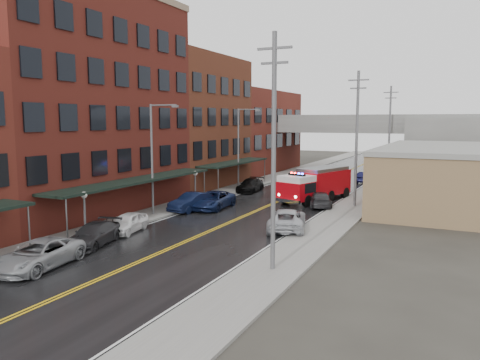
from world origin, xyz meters
The scene contains 31 objects.
road centered at (0.00, 30.00, 0.01)m, with size 11.00×160.00×0.02m, color black.
sidewalk_left centered at (-7.30, 30.00, 0.07)m, with size 3.00×160.00×0.15m, color slate.
sidewalk_right centered at (7.30, 30.00, 0.07)m, with size 3.00×160.00×0.15m, color slate.
curb_left centered at (-5.65, 30.00, 0.07)m, with size 0.30×160.00×0.15m, color gray.
curb_right centered at (5.65, 30.00, 0.07)m, with size 0.30×160.00×0.15m, color gray.
brick_building_b centered at (-13.30, 23.00, 9.00)m, with size 9.00×20.00×18.00m, color #5B1918.
brick_building_c centered at (-13.30, 40.50, 7.50)m, with size 9.00×15.00×15.00m, color brown.
brick_building_far centered at (-13.30, 58.00, 6.00)m, with size 9.00×20.00×12.00m, color maroon.
tan_building centered at (16.00, 40.00, 2.50)m, with size 14.00×22.00×5.00m, color #92704E.
right_far_block centered at (18.00, 70.00, 4.00)m, with size 18.00×30.00×8.00m, color slate.
awning_1 centered at (-7.49, 23.00, 2.99)m, with size 2.60×18.00×3.09m.
awning_2 centered at (-7.49, 40.50, 2.99)m, with size 2.60×13.00×3.09m.
globe_lamp_1 centered at (-6.40, 16.00, 2.31)m, with size 0.44×0.44×3.12m.
globe_lamp_2 centered at (-6.40, 30.00, 2.31)m, with size 0.44×0.44×3.12m.
street_lamp_1 centered at (-6.55, 24.00, 5.19)m, with size 2.64×0.22×9.00m.
street_lamp_2 centered at (-6.55, 40.00, 5.19)m, with size 2.64×0.22×9.00m.
utility_pole_0 centered at (7.20, 15.00, 6.31)m, with size 1.80×0.24×12.00m.
utility_pole_1 centered at (7.20, 35.00, 6.31)m, with size 1.80×0.24×12.00m.
utility_pole_2 centered at (7.20, 55.00, 6.31)m, with size 1.80×0.24×12.00m.
overpass centered at (0.00, 62.00, 5.99)m, with size 40.00×10.00×7.50m.
fire_truck centered at (3.07, 36.37, 1.72)m, with size 5.45×9.12×3.18m.
parked_car_left_2 centered at (-4.07, 10.20, 0.74)m, with size 2.44×5.30×1.47m, color #95989D.
parked_car_left_3 centered at (-4.69, 14.92, 0.69)m, with size 1.94×4.76×1.38m, color #252528.
parked_car_left_4 centered at (-5.00, 18.54, 0.68)m, with size 1.61×4.01×1.37m, color white.
parked_car_left_5 centered at (-5.00, 27.20, 0.78)m, with size 1.66×4.76×1.57m, color black.
parked_car_left_6 centered at (-3.89, 28.80, 0.76)m, with size 2.51×5.45×1.52m, color #111C42.
parked_car_left_7 centered at (-4.97, 39.20, 0.71)m, with size 1.98×4.86×1.41m, color black.
parked_car_right_0 centered at (4.73, 24.01, 0.75)m, with size 2.50×5.43×1.51m, color #ABADB3.
parked_car_right_1 centered at (4.38, 33.70, 0.68)m, with size 1.91×4.70×1.36m, color #2B2B2E.
parked_car_right_2 centered at (4.04, 41.80, 0.83)m, with size 1.95×4.85×1.65m, color silver.
parked_car_right_3 centered at (5.00, 52.20, 0.69)m, with size 1.45×4.16×1.37m, color black.
Camera 1 is at (15.71, -6.72, 7.73)m, focal length 35.00 mm.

